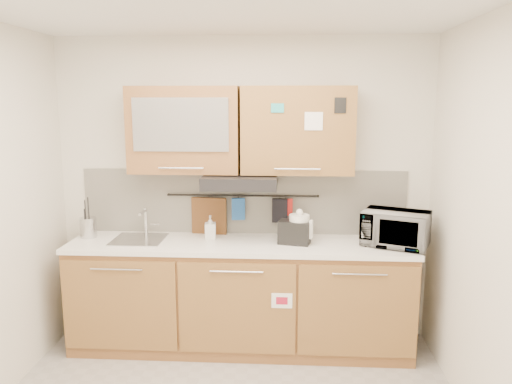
# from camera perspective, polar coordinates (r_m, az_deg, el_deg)

# --- Properties ---
(wall_back) EXTENTS (3.20, 0.00, 3.20)m
(wall_back) POSITION_cam_1_polar(r_m,az_deg,el_deg) (4.33, -1.49, 0.22)
(wall_back) COLOR silver
(wall_back) RESTS_ON ground
(wall_right) EXTENTS (0.00, 3.00, 3.00)m
(wall_right) POSITION_cam_1_polar(r_m,az_deg,el_deg) (3.11, 26.75, -5.00)
(wall_right) COLOR silver
(wall_right) RESTS_ON ground
(base_cabinet) EXTENTS (2.80, 0.64, 0.88)m
(base_cabinet) POSITION_cam_1_polar(r_m,az_deg,el_deg) (4.29, -1.79, -12.35)
(base_cabinet) COLOR #985D36
(base_cabinet) RESTS_ON floor
(countertop) EXTENTS (2.82, 0.62, 0.04)m
(countertop) POSITION_cam_1_polar(r_m,az_deg,el_deg) (4.13, -1.83, -6.02)
(countertop) COLOR white
(countertop) RESTS_ON base_cabinet
(backsplash) EXTENTS (2.80, 0.02, 0.56)m
(backsplash) POSITION_cam_1_polar(r_m,az_deg,el_deg) (4.34, -1.50, -1.10)
(backsplash) COLOR silver
(backsplash) RESTS_ON countertop
(upper_cabinets) EXTENTS (1.82, 0.37, 0.70)m
(upper_cabinets) POSITION_cam_1_polar(r_m,az_deg,el_deg) (4.10, -1.81, 7.11)
(upper_cabinets) COLOR #985D36
(upper_cabinets) RESTS_ON wall_back
(range_hood) EXTENTS (0.60, 0.46, 0.10)m
(range_hood) POSITION_cam_1_polar(r_m,az_deg,el_deg) (4.07, -1.80, 1.26)
(range_hood) COLOR black
(range_hood) RESTS_ON upper_cabinets
(sink) EXTENTS (0.42, 0.40, 0.26)m
(sink) POSITION_cam_1_polar(r_m,az_deg,el_deg) (4.30, -13.21, -5.29)
(sink) COLOR silver
(sink) RESTS_ON countertop
(utensil_rail) EXTENTS (1.30, 0.02, 0.02)m
(utensil_rail) POSITION_cam_1_polar(r_m,az_deg,el_deg) (4.29, -1.54, -0.42)
(utensil_rail) COLOR black
(utensil_rail) RESTS_ON backsplash
(utensil_crock) EXTENTS (0.17, 0.17, 0.34)m
(utensil_crock) POSITION_cam_1_polar(r_m,az_deg,el_deg) (4.47, -18.61, -3.83)
(utensil_crock) COLOR #B8B9BD
(utensil_crock) RESTS_ON countertop
(kettle) EXTENTS (0.22, 0.22, 0.29)m
(kettle) POSITION_cam_1_polar(r_m,az_deg,el_deg) (4.07, 4.97, -4.32)
(kettle) COLOR white
(kettle) RESTS_ON countertop
(toaster) EXTENTS (0.28, 0.20, 0.19)m
(toaster) POSITION_cam_1_polar(r_m,az_deg,el_deg) (4.07, 4.41, -4.58)
(toaster) COLOR black
(toaster) RESTS_ON countertop
(microwave) EXTENTS (0.60, 0.51, 0.28)m
(microwave) POSITION_cam_1_polar(r_m,az_deg,el_deg) (4.15, 15.65, -4.04)
(microwave) COLOR #999999
(microwave) RESTS_ON countertop
(soap_bottle) EXTENTS (0.10, 0.10, 0.20)m
(soap_bottle) POSITION_cam_1_polar(r_m,az_deg,el_deg) (4.22, -5.24, -4.02)
(soap_bottle) COLOR #999999
(soap_bottle) RESTS_ON countertop
(cutting_board) EXTENTS (0.31, 0.06, 0.38)m
(cutting_board) POSITION_cam_1_polar(r_m,az_deg,el_deg) (4.36, -5.38, -3.13)
(cutting_board) COLOR brown
(cutting_board) RESTS_ON utensil_rail
(oven_mitt) EXTENTS (0.12, 0.04, 0.19)m
(oven_mitt) POSITION_cam_1_polar(r_m,az_deg,el_deg) (4.30, -2.03, -1.95)
(oven_mitt) COLOR #22539C
(oven_mitt) RESTS_ON utensil_rail
(dark_pouch) EXTENTS (0.13, 0.05, 0.21)m
(dark_pouch) POSITION_cam_1_polar(r_m,az_deg,el_deg) (4.29, 2.74, -2.13)
(dark_pouch) COLOR black
(dark_pouch) RESTS_ON utensil_rail
(pot_holder) EXTENTS (0.12, 0.02, 0.14)m
(pot_holder) POSITION_cam_1_polar(r_m,az_deg,el_deg) (4.28, 3.41, -1.73)
(pot_holder) COLOR red
(pot_holder) RESTS_ON utensil_rail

